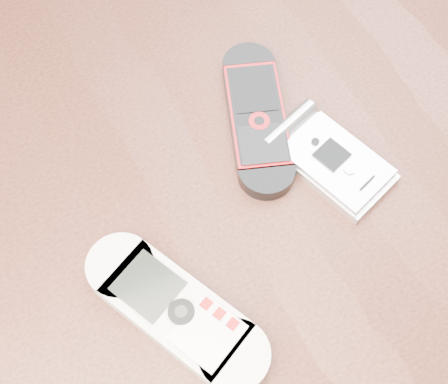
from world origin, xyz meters
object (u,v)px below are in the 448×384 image
Objects in this scene: motorola_razr at (333,161)px; nokia_black_red at (257,117)px; table at (220,246)px; nokia_white at (176,310)px.

nokia_black_red is at bearing 99.09° from motorola_razr.
table is 0.14m from nokia_black_red.
nokia_white is at bearing -117.23° from nokia_black_red.
nokia_black_red is 1.42× the size of motorola_razr.
nokia_black_red reaches higher than table.
motorola_razr is (0.10, -0.02, 0.11)m from table.
table is at bearing 19.58° from nokia_white.
motorola_razr is (0.18, 0.06, -0.00)m from nokia_white.
nokia_white is at bearing -136.42° from table.
nokia_white reaches higher than table.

